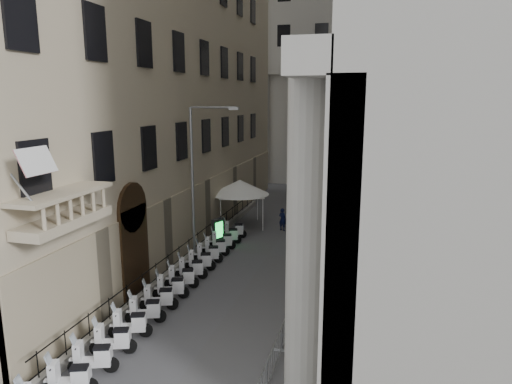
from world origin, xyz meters
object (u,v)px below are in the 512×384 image
at_px(street_lamp, 198,169).
at_px(pedestrian_a, 282,219).
at_px(pedestrian_b, 304,198).
at_px(security_tent, 247,189).
at_px(info_kiosk, 218,232).

xyz_separation_m(street_lamp, pedestrian_a, (3.58, 7.11, -4.60)).
bearing_deg(pedestrian_b, street_lamp, 106.98).
bearing_deg(security_tent, street_lamp, -97.37).
relative_size(street_lamp, pedestrian_a, 5.45).
bearing_deg(pedestrian_a, info_kiosk, 79.83).
distance_m(security_tent, pedestrian_a, 3.41).
xyz_separation_m(security_tent, pedestrian_b, (3.01, 7.67, -2.09)).
bearing_deg(street_lamp, pedestrian_b, 74.51).
distance_m(street_lamp, pedestrian_b, 15.90).
xyz_separation_m(info_kiosk, pedestrian_b, (3.65, 12.35, -0.09)).
bearing_deg(pedestrian_b, info_kiosk, 105.42).
distance_m(info_kiosk, pedestrian_a, 5.78).
bearing_deg(security_tent, pedestrian_b, 68.58).
relative_size(security_tent, street_lamp, 0.48).
height_order(info_kiosk, pedestrian_b, info_kiosk).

